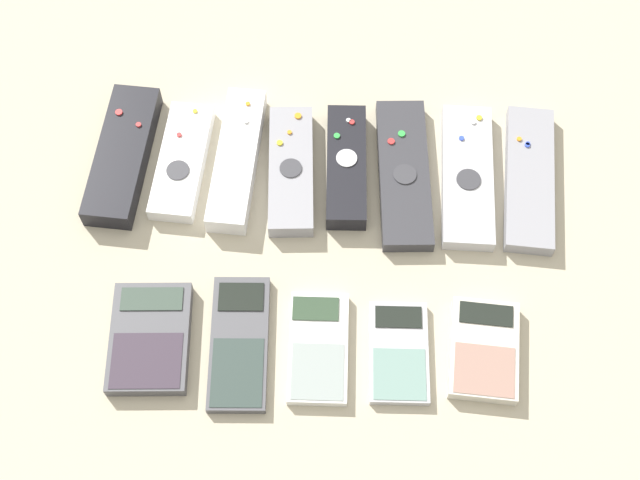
{
  "coord_description": "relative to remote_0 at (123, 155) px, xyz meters",
  "views": [
    {
      "loc": [
        0.03,
        -0.45,
        0.91
      ],
      "look_at": [
        0.0,
        0.02,
        0.01
      ],
      "focal_mm": 50.0,
      "sensor_mm": 36.0,
      "label": 1
    }
  ],
  "objects": [
    {
      "name": "remote_4",
      "position": [
        0.27,
        -0.0,
        -0.0
      ],
      "size": [
        0.05,
        0.16,
        0.03
      ],
      "rotation": [
        0.0,
        0.0,
        0.04
      ],
      "color": "black",
      "rests_on": "ground_plane"
    },
    {
      "name": "remote_7",
      "position": [
        0.49,
        -0.0,
        -0.0
      ],
      "size": [
        0.07,
        0.2,
        0.02
      ],
      "rotation": [
        0.0,
        0.0,
        -0.06
      ],
      "color": "gray",
      "rests_on": "ground_plane"
    },
    {
      "name": "remote_1",
      "position": [
        0.07,
        -0.0,
        -0.0
      ],
      "size": [
        0.06,
        0.16,
        0.02
      ],
      "rotation": [
        0.0,
        0.0,
        -0.06
      ],
      "color": "white",
      "rests_on": "ground_plane"
    },
    {
      "name": "calculator_0",
      "position": [
        0.07,
        -0.23,
        -0.01
      ],
      "size": [
        0.09,
        0.13,
        0.02
      ],
      "rotation": [
        0.0,
        0.0,
        0.06
      ],
      "color": "#4C4C51",
      "rests_on": "ground_plane"
    },
    {
      "name": "calculator_4",
      "position": [
        0.43,
        -0.22,
        -0.01
      ],
      "size": [
        0.08,
        0.12,
        0.02
      ],
      "rotation": [
        0.0,
        0.0,
        -0.06
      ],
      "color": "beige",
      "rests_on": "ground_plane"
    },
    {
      "name": "calculator_1",
      "position": [
        0.16,
        -0.23,
        -0.01
      ],
      "size": [
        0.07,
        0.16,
        0.01
      ],
      "rotation": [
        0.0,
        0.0,
        0.05
      ],
      "color": "#4C4C51",
      "rests_on": "ground_plane"
    },
    {
      "name": "remote_0",
      "position": [
        0.0,
        0.0,
        0.0
      ],
      "size": [
        0.07,
        0.19,
        0.03
      ],
      "rotation": [
        0.0,
        0.0,
        -0.06
      ],
      "color": "black",
      "rests_on": "ground_plane"
    },
    {
      "name": "ground_plane",
      "position": [
        0.24,
        -0.13,
        -0.01
      ],
      "size": [
        3.0,
        3.0,
        0.0
      ],
      "primitive_type": "plane",
      "color": "#B2A88E"
    },
    {
      "name": "remote_5",
      "position": [
        0.34,
        -0.0,
        -0.0
      ],
      "size": [
        0.07,
        0.2,
        0.02
      ],
      "rotation": [
        0.0,
        0.0,
        0.07
      ],
      "color": "#333338",
      "rests_on": "ground_plane"
    },
    {
      "name": "remote_2",
      "position": [
        0.14,
        0.0,
        -0.0
      ],
      "size": [
        0.06,
        0.19,
        0.03
      ],
      "rotation": [
        0.0,
        0.0,
        -0.05
      ],
      "color": "white",
      "rests_on": "ground_plane"
    },
    {
      "name": "calculator_2",
      "position": [
        0.25,
        -0.23,
        -0.01
      ],
      "size": [
        0.07,
        0.13,
        0.01
      ],
      "rotation": [
        0.0,
        0.0,
        0.03
      ],
      "color": "silver",
      "rests_on": "ground_plane"
    },
    {
      "name": "remote_6",
      "position": [
        0.41,
        -0.0,
        -0.0
      ],
      "size": [
        0.06,
        0.19,
        0.02
      ],
      "rotation": [
        0.0,
        0.0,
        -0.01
      ],
      "color": "#B7B7BC",
      "rests_on": "ground_plane"
    },
    {
      "name": "calculator_3",
      "position": [
        0.33,
        -0.23,
        -0.01
      ],
      "size": [
        0.07,
        0.12,
        0.01
      ],
      "rotation": [
        0.0,
        0.0,
        0.03
      ],
      "color": "#B2B2B7",
      "rests_on": "ground_plane"
    },
    {
      "name": "remote_3",
      "position": [
        0.2,
        -0.01,
        -0.0
      ],
      "size": [
        0.06,
        0.17,
        0.02
      ],
      "rotation": [
        0.0,
        0.0,
        0.07
      ],
      "color": "gray",
      "rests_on": "ground_plane"
    }
  ]
}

